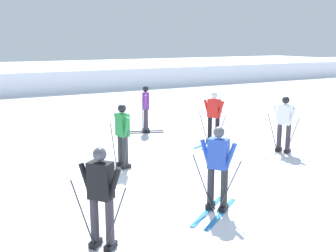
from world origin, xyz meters
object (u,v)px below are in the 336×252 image
object	(u,v)px
skier_purple	(145,108)
skier_white	(285,121)
skier_blue	(218,164)
skier_black	(101,196)
skier_green	(122,134)
skier_red	(214,115)

from	to	relation	value
skier_purple	skier_white	world-z (taller)	same
skier_purple	skier_blue	bearing A→B (deg)	-104.00
skier_purple	skier_black	bearing A→B (deg)	-120.36
skier_black	skier_green	world-z (taller)	same
skier_blue	skier_green	size ratio (longest dim) A/B	1.00
skier_purple	skier_white	size ratio (longest dim) A/B	1.00
skier_white	skier_green	bearing A→B (deg)	168.96
skier_red	skier_green	distance (m)	3.77
skier_black	skier_red	distance (m)	7.32
skier_white	skier_green	distance (m)	4.92
skier_blue	skier_green	xyz separation A→B (m)	(-0.63, 3.41, -0.04)
skier_black	skier_white	distance (m)	7.32
skier_black	skier_purple	bearing A→B (deg)	59.64
skier_purple	skier_green	bearing A→B (deg)	-123.85
skier_blue	skier_green	bearing A→B (deg)	100.45
skier_purple	skier_blue	distance (m)	7.13
skier_black	skier_green	distance (m)	4.24
skier_purple	skier_red	bearing A→B (deg)	-63.04
skier_purple	skier_red	distance (m)	2.82
skier_black	skier_white	xyz separation A→B (m)	(6.75, 2.84, 0.04)
skier_red	skier_white	size ratio (longest dim) A/B	1.00
skier_black	skier_red	xyz separation A→B (m)	(5.55, 4.77, 0.04)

